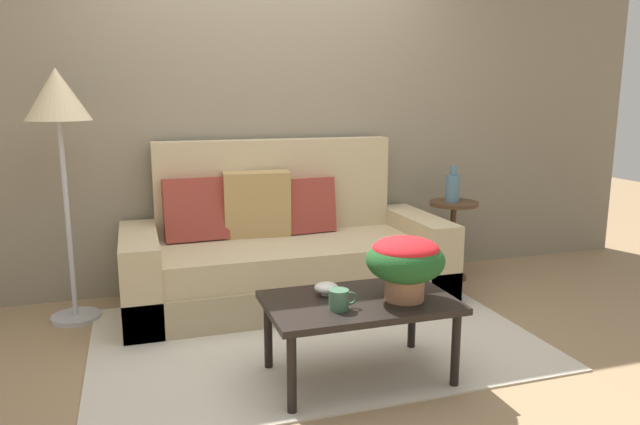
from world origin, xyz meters
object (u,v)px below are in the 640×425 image
object	(u,v)px
side_table	(453,226)
table_vase	(453,187)
snack_bowl	(326,288)
coffee_table	(359,308)
couch	(284,254)
floor_lamp	(58,110)
potted_plant	(405,260)
coffee_mug	(339,300)

from	to	relation	value
side_table	table_vase	bearing A→B (deg)	-173.05
snack_bowl	coffee_table	bearing A→B (deg)	-40.54
couch	side_table	size ratio (longest dim) A/B	3.57
side_table	table_vase	xyz separation A→B (m)	(-0.02, -0.00, 0.30)
floor_lamp	potted_plant	xyz separation A→B (m)	(1.64, -1.36, -0.70)
coffee_table	potted_plant	world-z (taller)	potted_plant
potted_plant	snack_bowl	xyz separation A→B (m)	(-0.34, 0.19, -0.17)
couch	coffee_table	size ratio (longest dim) A/B	2.35
table_vase	potted_plant	bearing A→B (deg)	-127.56
snack_bowl	side_table	bearing A→B (deg)	40.05
coffee_mug	side_table	bearing A→B (deg)	44.65
couch	coffee_mug	size ratio (longest dim) A/B	15.58
floor_lamp	potted_plant	world-z (taller)	floor_lamp
side_table	coffee_table	bearing A→B (deg)	-134.49
coffee_table	potted_plant	bearing A→B (deg)	-18.83
floor_lamp	coffee_table	bearing A→B (deg)	-41.96
side_table	table_vase	world-z (taller)	table_vase
coffee_mug	floor_lamp	bearing A→B (deg)	132.91
coffee_mug	couch	bearing A→B (deg)	86.71
coffee_mug	table_vase	world-z (taller)	table_vase
floor_lamp	table_vase	size ratio (longest dim) A/B	5.69
side_table	potted_plant	world-z (taller)	potted_plant
couch	coffee_table	bearing A→B (deg)	-87.13
coffee_table	side_table	world-z (taller)	side_table
potted_plant	snack_bowl	world-z (taller)	potted_plant
potted_plant	coffee_mug	world-z (taller)	potted_plant
couch	coffee_table	xyz separation A→B (m)	(0.06, -1.26, 0.05)
side_table	floor_lamp	distance (m)	2.87
coffee_table	floor_lamp	world-z (taller)	floor_lamp
couch	side_table	bearing A→B (deg)	2.27
side_table	potted_plant	distance (m)	1.77
potted_plant	snack_bowl	distance (m)	0.43
snack_bowl	table_vase	distance (m)	1.87
snack_bowl	table_vase	bearing A→B (deg)	40.37
floor_lamp	snack_bowl	bearing A→B (deg)	-42.10
side_table	table_vase	size ratio (longest dim) A/B	2.21
couch	table_vase	size ratio (longest dim) A/B	7.90
side_table	potted_plant	xyz separation A→B (m)	(-1.08, -1.39, 0.20)
coffee_table	table_vase	world-z (taller)	table_vase
couch	potted_plant	world-z (taller)	couch
potted_plant	coffee_mug	size ratio (longest dim) A/B	2.76
potted_plant	coffee_mug	distance (m)	0.38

